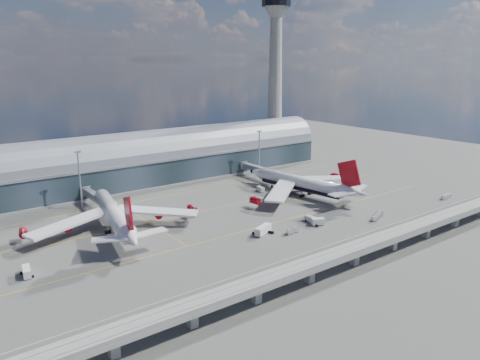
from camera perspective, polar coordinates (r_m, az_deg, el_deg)
ground at (r=192.55m, az=1.06°, el=-4.77°), size 500.00×500.00×0.00m
taxi_lines at (r=209.55m, az=-2.65°, el=-3.17°), size 200.00×80.12×0.01m
terminal at (r=253.46m, az=-9.80°, el=2.39°), size 200.00×30.00×28.00m
control_tower at (r=300.19m, az=4.31°, el=12.17°), size 19.00×19.00×103.00m
guideway at (r=153.84m, az=13.85°, el=-8.17°), size 220.00×8.50×7.20m
floodlight_mast_left at (r=213.76m, az=-18.95°, el=0.20°), size 3.00×0.70×25.70m
floodlight_mast_right at (r=260.79m, az=2.36°, el=3.44°), size 3.00×0.70×25.70m
airliner_left at (r=184.03m, az=-15.03°, el=-4.19°), size 66.51×70.03×21.45m
airliner_right at (r=226.81m, az=7.64°, el=-0.42°), size 65.67×68.69×21.82m
jet_bridge_left at (r=215.61m, az=-17.38°, el=-1.89°), size 4.40×28.00×7.25m
jet_bridge_right at (r=257.03m, az=2.14°, el=1.35°), size 4.40×32.00×7.25m
service_truck_0 at (r=157.40m, az=-24.57°, el=-10.12°), size 3.15×6.84×2.73m
service_truck_1 at (r=187.55m, az=9.47°, el=-5.04°), size 5.37×4.05×2.83m
service_truck_2 at (r=176.07m, az=2.84°, el=-6.09°), size 9.11×5.68×3.19m
service_truck_3 at (r=190.48m, az=8.61°, el=-4.74°), size 2.31×5.27×2.52m
service_truck_4 at (r=231.54m, az=2.52°, el=-1.13°), size 2.27×4.36×2.49m
service_truck_5 at (r=213.30m, az=-15.50°, el=-3.01°), size 5.71×4.13×2.58m
cargo_train_0 at (r=177.91m, az=6.39°, el=-6.17°), size 5.75×2.34×1.90m
cargo_train_1 at (r=201.27m, az=16.38°, el=-4.23°), size 10.68×5.49×1.80m
cargo_train_2 at (r=240.75m, az=23.82°, el=-1.86°), size 7.87×2.61×1.73m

